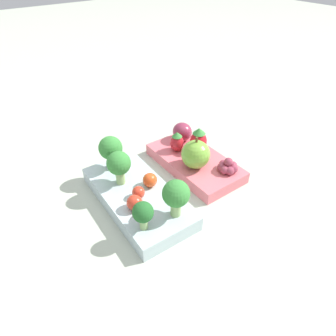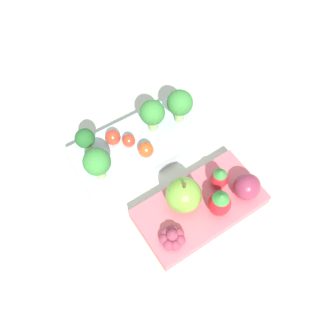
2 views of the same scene
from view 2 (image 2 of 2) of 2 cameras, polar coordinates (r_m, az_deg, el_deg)
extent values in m
plane|color=#ADB7A3|center=(0.60, -0.25, -1.94)|extent=(4.00, 4.00, 0.00)
cube|color=silver|center=(0.61, -4.47, 3.30)|extent=(0.22, 0.11, 0.03)
cube|color=#DB6670|center=(0.57, 4.87, -5.93)|extent=(0.19, 0.10, 0.02)
cylinder|color=#93B770|center=(0.61, -2.31, 6.78)|extent=(0.02, 0.02, 0.02)
sphere|color=#388438|center=(0.58, -2.41, 8.44)|extent=(0.04, 0.04, 0.04)
cylinder|color=#93B770|center=(0.62, 1.74, 8.15)|extent=(0.02, 0.02, 0.02)
sphere|color=#388438|center=(0.59, 1.82, 9.90)|extent=(0.04, 0.04, 0.04)
cylinder|color=#93B770|center=(0.60, -12.15, 3.27)|extent=(0.01, 0.01, 0.02)
sphere|color=#236028|center=(0.58, -12.56, 4.43)|extent=(0.03, 0.03, 0.03)
cylinder|color=#93B770|center=(0.57, -10.30, -0.54)|extent=(0.02, 0.02, 0.02)
sphere|color=#388438|center=(0.54, -10.79, 0.95)|extent=(0.04, 0.04, 0.04)
sphere|color=#DB4C1E|center=(0.58, -3.39, 2.82)|extent=(0.02, 0.02, 0.02)
sphere|color=red|center=(0.59, -6.00, 4.19)|extent=(0.02, 0.02, 0.02)
sphere|color=red|center=(0.60, -8.41, 4.66)|extent=(0.02, 0.02, 0.02)
sphere|color=#70A838|center=(0.53, 2.38, -4.12)|extent=(0.05, 0.05, 0.05)
cylinder|color=brown|center=(0.51, 2.51, -2.72)|extent=(0.00, 0.00, 0.01)
ellipsoid|color=red|center=(0.56, 7.77, -1.67)|extent=(0.03, 0.03, 0.03)
cone|color=#388438|center=(0.54, 8.02, -0.73)|extent=(0.02, 0.02, 0.01)
ellipsoid|color=red|center=(0.54, 7.85, -5.43)|extent=(0.03, 0.03, 0.04)
cone|color=#388438|center=(0.52, 8.16, -4.38)|extent=(0.02, 0.02, 0.01)
ellipsoid|color=#892D47|center=(0.56, 11.91, -2.82)|extent=(0.04, 0.04, 0.04)
sphere|color=#93384C|center=(0.53, 1.63, -9.93)|extent=(0.02, 0.02, 0.02)
sphere|color=#93384C|center=(0.53, 0.73, -9.46)|extent=(0.02, 0.02, 0.02)
sphere|color=#93384C|center=(0.53, -0.23, -9.82)|extent=(0.02, 0.02, 0.02)
sphere|color=#93384C|center=(0.53, -0.53, -10.75)|extent=(0.02, 0.02, 0.02)
sphere|color=#93384C|center=(0.53, 0.06, -11.55)|extent=(0.02, 0.02, 0.02)
sphere|color=#93384C|center=(0.53, 1.11, -11.62)|extent=(0.02, 0.02, 0.02)
sphere|color=#93384C|center=(0.53, 1.81, -10.89)|extent=(0.02, 0.02, 0.02)
sphere|color=#93384C|center=(0.52, 0.66, -10.18)|extent=(0.02, 0.02, 0.02)
camera|label=1|loc=(0.54, -54.67, 18.31)|focal=32.00mm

